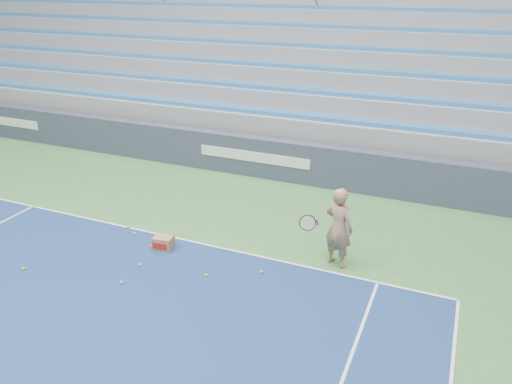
{
  "coord_description": "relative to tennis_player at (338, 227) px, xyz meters",
  "views": [
    {
      "loc": [
        5.09,
        4.03,
        5.1
      ],
      "look_at": [
        1.51,
        12.38,
        1.15
      ],
      "focal_mm": 35.0,
      "sensor_mm": 36.0,
      "label": 1
    }
  ],
  "objects": [
    {
      "name": "bleachers",
      "position": [
        -3.25,
        9.39,
        1.56
      ],
      "size": [
        31.0,
        9.15,
        7.3
      ],
      "color": "gray",
      "rests_on": "ground"
    },
    {
      "name": "tennis_ball_6",
      "position": [
        -4.26,
        -0.56,
        -0.76
      ],
      "size": [
        0.07,
        0.07,
        0.07
      ],
      "primitive_type": "sphere",
      "color": "#A8D02A",
      "rests_on": "ground"
    },
    {
      "name": "tennis_ball_2",
      "position": [
        -1.19,
        -0.87,
        -0.76
      ],
      "size": [
        0.07,
        0.07,
        0.07
      ],
      "primitive_type": "sphere",
      "color": "#A8D02A",
      "rests_on": "ground"
    },
    {
      "name": "tennis_ball_0",
      "position": [
        -3.42,
        -1.56,
        -0.76
      ],
      "size": [
        0.07,
        0.07,
        0.07
      ],
      "primitive_type": "sphere",
      "color": "#A8D02A",
      "rests_on": "ground"
    },
    {
      "name": "tennis_ball_4",
      "position": [
        -3.62,
        -0.85,
        -0.76
      ],
      "size": [
        0.07,
        0.07,
        0.07
      ],
      "primitive_type": "sphere",
      "color": "#A8D02A",
      "rests_on": "ground"
    },
    {
      "name": "tennis_ball_5",
      "position": [
        -5.36,
        -2.53,
        -0.76
      ],
      "size": [
        0.07,
        0.07,
        0.07
      ],
      "primitive_type": "sphere",
      "color": "#A8D02A",
      "rests_on": "ground"
    },
    {
      "name": "tennis_player",
      "position": [
        0.0,
        0.0,
        0.0
      ],
      "size": [
        0.94,
        0.9,
        1.59
      ],
      "color": "tan",
      "rests_on": "ground"
    },
    {
      "name": "tennis_ball_7",
      "position": [
        -3.37,
        -2.18,
        -0.76
      ],
      "size": [
        0.07,
        0.07,
        0.07
      ],
      "primitive_type": "sphere",
      "color": "#A8D02A",
      "rests_on": "ground"
    },
    {
      "name": "sponsor_barrier",
      "position": [
        -3.25,
        3.67,
        -0.25
      ],
      "size": [
        30.0,
        0.32,
        1.1
      ],
      "color": "#363D52",
      "rests_on": "ground"
    },
    {
      "name": "ball_box",
      "position": [
        -3.36,
        -0.81,
        -0.65
      ],
      "size": [
        0.42,
        0.34,
        0.29
      ],
      "color": "#99714A",
      "rests_on": "ground"
    },
    {
      "name": "tennis_ball_3",
      "position": [
        -2.08,
        -1.37,
        -0.76
      ],
      "size": [
        0.07,
        0.07,
        0.07
      ],
      "primitive_type": "sphere",
      "color": "#A8D02A",
      "rests_on": "ground"
    },
    {
      "name": "tennis_ball_1",
      "position": [
        -4.58,
        -0.34,
        -0.76
      ],
      "size": [
        0.07,
        0.07,
        0.07
      ],
      "primitive_type": "sphere",
      "color": "#A8D02A",
      "rests_on": "ground"
    }
  ]
}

